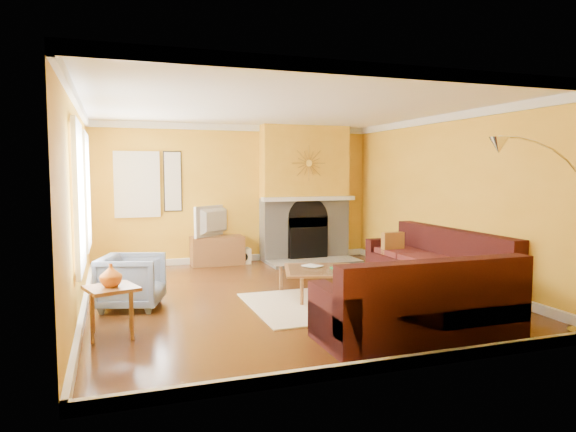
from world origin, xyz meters
name	(u,v)px	position (x,y,z in m)	size (l,w,h in m)	color
floor	(286,296)	(0.00, 0.00, -0.01)	(5.50, 6.00, 0.02)	#5E3313
ceiling	(286,106)	(0.00, 0.00, 2.71)	(5.50, 6.00, 0.02)	white
wall_back	(237,194)	(0.00, 3.01, 1.35)	(5.50, 0.02, 2.70)	gold
wall_front	(397,222)	(0.00, -3.01, 1.35)	(5.50, 0.02, 2.70)	gold
wall_left	(77,207)	(-2.76, 0.00, 1.35)	(0.02, 6.00, 2.70)	gold
wall_right	(449,199)	(2.76, 0.00, 1.35)	(0.02, 6.00, 2.70)	gold
baseboard	(286,291)	(0.00, 0.00, 0.06)	(5.50, 6.00, 0.12)	white
crown_molding	(286,111)	(0.00, 0.00, 2.64)	(5.50, 6.00, 0.12)	white
window_left_near	(85,191)	(-2.72, 1.30, 1.50)	(0.06, 1.22, 1.72)	white
window_left_far	(77,197)	(-2.72, -0.60, 1.50)	(0.06, 1.22, 1.72)	white
window_back	(137,184)	(-1.90, 2.96, 1.55)	(0.82, 0.06, 1.22)	white
wall_art	(173,181)	(-1.25, 2.97, 1.60)	(0.34, 0.04, 1.14)	white
fireplace	(305,193)	(1.35, 2.80, 1.35)	(1.80, 0.40, 2.70)	#999691
mantel	(309,199)	(1.35, 2.56, 1.25)	(1.92, 0.22, 0.08)	white
hearth	(314,262)	(1.35, 2.25, 0.03)	(1.80, 0.70, 0.06)	#999691
sunburst	(309,163)	(1.35, 2.57, 1.95)	(0.70, 0.04, 0.70)	olive
rug	(338,302)	(0.54, -0.63, 0.01)	(2.40, 1.80, 0.02)	beige
sectional_sofa	(387,270)	(1.19, -0.80, 0.45)	(3.11, 3.80, 0.90)	#371112
coffee_table	(320,282)	(0.46, -0.17, 0.20)	(1.00, 1.00, 0.40)	white
media_console	(217,250)	(-0.46, 2.75, 0.28)	(1.00, 0.45, 0.55)	brown
tv	(217,221)	(-0.46, 2.75, 0.84)	(1.02, 0.13, 0.59)	black
subwoofer	(242,256)	(0.02, 2.72, 0.15)	(0.30, 0.30, 0.30)	white
armchair	(132,281)	(-2.13, 0.01, 0.35)	(0.76, 0.78, 0.71)	slate
side_table	(112,311)	(-2.38, -1.13, 0.28)	(0.50, 0.50, 0.55)	brown
vase	(111,275)	(-2.38, -1.13, 0.67)	(0.24, 0.24, 0.25)	orange
book	(308,267)	(0.31, -0.07, 0.41)	(0.20, 0.27, 0.03)	white
arc_lamp	(548,242)	(1.93, -2.80, 1.06)	(1.35, 0.36, 2.12)	silver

